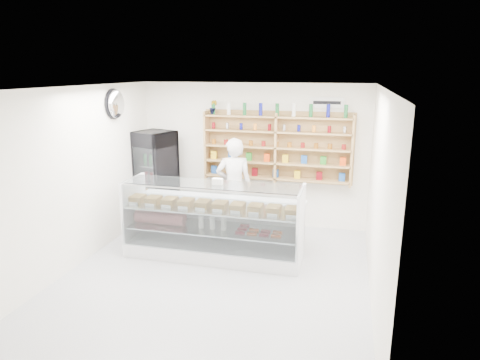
# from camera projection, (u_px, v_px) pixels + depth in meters

# --- Properties ---
(room) EXTENTS (5.00, 5.00, 5.00)m
(room) POSITION_uv_depth(u_px,v_px,m) (214.00, 187.00, 6.12)
(room) COLOR #BABBC0
(room) RESTS_ON ground
(display_counter) EXTENTS (2.91, 0.87, 1.27)m
(display_counter) POSITION_uv_depth(u_px,v_px,m) (214.00, 236.00, 7.11)
(display_counter) COLOR white
(display_counter) RESTS_ON floor
(shop_worker) EXTENTS (0.77, 0.61, 1.83)m
(shop_worker) POSITION_uv_depth(u_px,v_px,m) (234.00, 186.00, 8.01)
(shop_worker) COLOR silver
(shop_worker) RESTS_ON floor
(drinks_cooler) EXTENTS (0.85, 0.83, 1.87)m
(drinks_cooler) POSITION_uv_depth(u_px,v_px,m) (156.00, 178.00, 8.52)
(drinks_cooler) COLOR black
(drinks_cooler) RESTS_ON floor
(wall_shelving) EXTENTS (2.84, 0.28, 1.33)m
(wall_shelving) POSITION_uv_depth(u_px,v_px,m) (276.00, 148.00, 8.15)
(wall_shelving) COLOR #AD8151
(wall_shelving) RESTS_ON back_wall
(potted_plant) EXTENTS (0.16, 0.13, 0.28)m
(potted_plant) POSITION_uv_depth(u_px,v_px,m) (213.00, 107.00, 8.27)
(potted_plant) COLOR #1E6626
(potted_plant) RESTS_ON wall_shelving
(security_mirror) EXTENTS (0.15, 0.50, 0.50)m
(security_mirror) POSITION_uv_depth(u_px,v_px,m) (116.00, 104.00, 7.51)
(security_mirror) COLOR silver
(security_mirror) RESTS_ON left_wall
(wall_sign) EXTENTS (0.62, 0.03, 0.20)m
(wall_sign) POSITION_uv_depth(u_px,v_px,m) (327.00, 103.00, 7.84)
(wall_sign) COLOR white
(wall_sign) RESTS_ON back_wall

